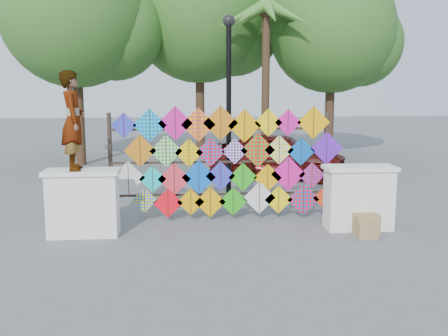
{
  "coord_description": "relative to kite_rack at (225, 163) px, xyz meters",
  "views": [
    {
      "loc": [
        -0.85,
        -9.67,
        2.79
      ],
      "look_at": [
        0.07,
        0.6,
        1.15
      ],
      "focal_mm": 40.0,
      "sensor_mm": 36.0,
      "label": 1
    }
  ],
  "objects": [
    {
      "name": "parapet_right",
      "position": [
        2.59,
        -0.92,
        -0.59
      ],
      "size": [
        1.4,
        0.65,
        1.28
      ],
      "color": "white",
      "rests_on": "ground"
    },
    {
      "name": "parapet_left",
      "position": [
        -2.81,
        -0.92,
        -0.59
      ],
      "size": [
        1.4,
        0.65,
        1.28
      ],
      "color": "white",
      "rests_on": "ground"
    },
    {
      "name": "tree_mid",
      "position": [
        0.0,
        10.31,
        4.53
      ],
      "size": [
        6.3,
        5.6,
        8.61
      ],
      "color": "#4A341F",
      "rests_on": "ground"
    },
    {
      "name": "kite_rack",
      "position": [
        0.0,
        0.0,
        0.0
      ],
      "size": [
        4.98,
        0.24,
        2.45
      ],
      "color": "#2E221A",
      "rests_on": "ground"
    },
    {
      "name": "tree_west",
      "position": [
        -4.51,
        8.31,
        4.14
      ],
      "size": [
        5.85,
        5.2,
        8.01
      ],
      "color": "#4A341F",
      "rests_on": "ground"
    },
    {
      "name": "tree_east",
      "position": [
        4.99,
        8.81,
        3.75
      ],
      "size": [
        5.4,
        4.8,
        7.42
      ],
      "color": "#4A341F",
      "rests_on": "ground"
    },
    {
      "name": "cardboard_box_near",
      "position": [
        2.61,
        -1.31,
        -1.04
      ],
      "size": [
        0.46,
        0.4,
        0.4
      ],
      "primitive_type": "cube",
      "color": "#A88951",
      "rests_on": "ground"
    },
    {
      "name": "sedan",
      "position": [
        2.13,
        4.96,
        -0.52
      ],
      "size": [
        4.57,
        3.05,
        1.45
      ],
      "primitive_type": "imported",
      "rotation": [
        0.0,
        0.0,
        1.22
      ],
      "color": "#4D0E0D",
      "rests_on": "ground"
    },
    {
      "name": "ground",
      "position": [
        -0.11,
        -0.72,
        -1.24
      ],
      "size": [
        80.0,
        80.0,
        0.0
      ],
      "primitive_type": "plane",
      "color": "slate",
      "rests_on": "ground"
    },
    {
      "name": "cardboard_box_far",
      "position": [
        2.53,
        -1.53,
        -1.09
      ],
      "size": [
        0.37,
        0.34,
        0.31
      ],
      "primitive_type": "cube",
      "color": "#A88951",
      "rests_on": "ground"
    },
    {
      "name": "lamppost",
      "position": [
        0.19,
        1.28,
        1.45
      ],
      "size": [
        0.28,
        0.28,
        4.46
      ],
      "color": "black",
      "rests_on": "ground"
    },
    {
      "name": "vendor_woman",
      "position": [
        -2.92,
        -0.92,
        0.96
      ],
      "size": [
        0.54,
        0.73,
        1.84
      ],
      "primitive_type": "imported",
      "rotation": [
        0.0,
        0.0,
        1.73
      ],
      "color": "#99999E",
      "rests_on": "parapet_left"
    },
    {
      "name": "palm_tree",
      "position": [
        2.09,
        7.28,
        3.71
      ],
      "size": [
        3.62,
        3.62,
        5.83
      ],
      "color": "#4A341F",
      "rests_on": "ground"
    }
  ]
}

